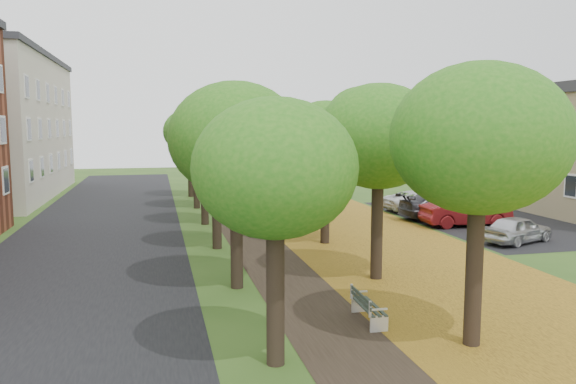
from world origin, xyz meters
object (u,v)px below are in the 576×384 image
car_silver (518,229)px  bench (367,307)px  car_red (466,212)px  car_grey (444,206)px  car_white (421,201)px

car_silver → bench: bearing=106.7°
car_red → car_grey: 2.26m
bench → car_silver: bearing=-49.7°
car_silver → car_white: (0.00, 9.47, 0.02)m
car_grey → car_white: car_grey is taller
car_red → car_white: (0.00, 5.16, -0.13)m
bench → car_red: 16.05m
car_red → car_silver: bearing=-176.7°
bench → car_red: bearing=-37.5°
bench → car_grey: size_ratio=0.33×
car_silver → car_red: 4.31m
bench → car_silver: (10.27, 8.03, 0.20)m
car_grey → car_silver: bearing=178.3°
bench → car_silver: 13.04m
car_silver → car_grey: size_ratio=0.70×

